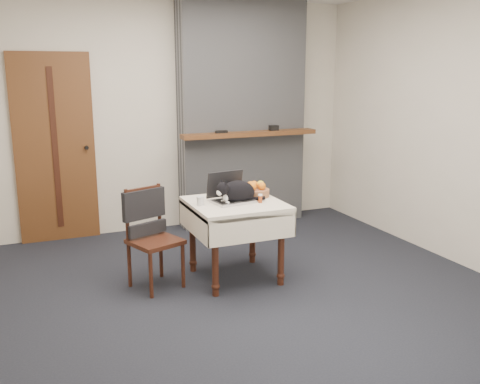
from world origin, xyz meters
The scene contains 12 objects.
ground centered at (0.00, 0.00, 0.00)m, with size 4.50×4.50×0.00m, color black.
room_shell centered at (0.00, 0.46, 1.76)m, with size 4.52×4.01×2.61m.
door centered at (-1.20, 1.97, 1.00)m, with size 0.82×0.10×2.00m.
chimney centered at (0.90, 1.85, 1.30)m, with size 1.62×0.48×2.60m.
side_table centered at (0.14, 0.20, 0.59)m, with size 0.78×0.78×0.70m.
laptop centered at (0.10, 0.25, 0.76)m, with size 0.39×0.34×0.26m.
cat centered at (0.15, 0.18, 0.79)m, with size 0.46×0.25×0.22m.
cream_jar centered at (-0.18, 0.21, 0.74)m, with size 0.07×0.07×0.07m, color silver.
pill_bottle centered at (0.32, 0.09, 0.74)m, with size 0.04×0.04×0.08m.
fruit_basket centered at (0.39, 0.32, 0.75)m, with size 0.24×0.24×0.13m.
desk_clutter centered at (0.36, 0.25, 0.70)m, with size 0.14×0.02×0.01m, color black.
chair centered at (-0.59, 0.35, 0.55)m, with size 0.49×0.49×0.86m.
Camera 1 is at (-1.57, -3.96, 1.83)m, focal length 40.00 mm.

